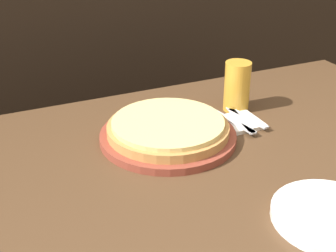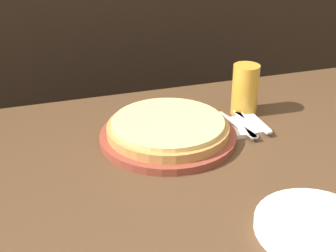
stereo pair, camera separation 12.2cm
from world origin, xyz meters
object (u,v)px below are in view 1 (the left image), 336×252
pizza_on_board (168,131)px  fork (233,121)px  spoon (248,118)px  dinner_plate (331,216)px  dinner_knife (240,120)px  beer_glass (237,84)px

pizza_on_board → fork: (0.20, -0.00, -0.01)m
spoon → dinner_plate: bearing=-101.1°
dinner_knife → dinner_plate: bearing=-97.9°
pizza_on_board → beer_glass: 0.28m
dinner_knife → spoon: bearing=-0.0°
pizza_on_board → beer_glass: (0.26, 0.09, 0.05)m
dinner_plate → dinner_knife: 0.44m
pizza_on_board → spoon: size_ratio=2.44×
dinner_plate → fork: dinner_plate is taller
fork → spoon: size_ratio=1.17×
pizza_on_board → beer_glass: size_ratio=2.44×
spoon → beer_glass: bearing=79.9°
beer_glass → fork: bearing=-125.9°
dinner_knife → spoon: (0.02, -0.00, 0.00)m
pizza_on_board → dinner_plate: pizza_on_board is taller
pizza_on_board → dinner_plate: size_ratio=1.50×
pizza_on_board → spoon: 0.25m
dinner_knife → spoon: size_ratio=1.18×
pizza_on_board → dinner_knife: pizza_on_board is taller
fork → dinner_knife: 0.02m
dinner_plate → fork: 0.44m
pizza_on_board → spoon: pizza_on_board is taller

